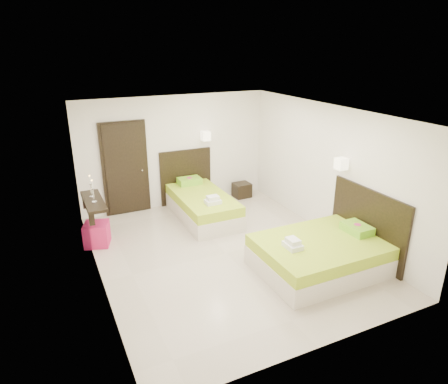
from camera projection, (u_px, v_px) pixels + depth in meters
name	position (u px, v px, depth m)	size (l,w,h in m)	color
floor	(226.00, 253.00, 7.46)	(5.50, 5.50, 0.00)	#BCAD9C
bed_single	(201.00, 203.00, 8.94)	(1.27, 2.12, 1.75)	beige
bed_double	(323.00, 252.00, 6.85)	(2.09, 1.78, 1.72)	beige
nightstand	(242.00, 190.00, 10.13)	(0.41, 0.36, 0.36)	black
ottoman	(97.00, 234.00, 7.69)	(0.45, 0.45, 0.45)	#AD174B
door	(125.00, 169.00, 8.89)	(1.02, 0.15, 2.14)	black
console_shelf	(93.00, 201.00, 7.69)	(0.35, 1.20, 0.78)	black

